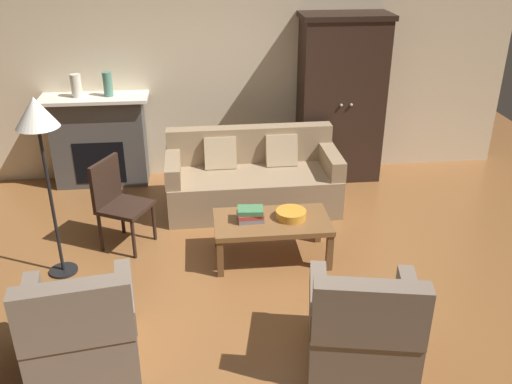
% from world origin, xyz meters
% --- Properties ---
extents(ground_plane, '(9.60, 9.60, 0.00)m').
position_xyz_m(ground_plane, '(0.00, 0.00, 0.00)').
color(ground_plane, brown).
extents(back_wall, '(7.20, 0.10, 2.80)m').
position_xyz_m(back_wall, '(0.00, 2.55, 1.40)').
color(back_wall, beige).
rests_on(back_wall, ground).
extents(fireplace, '(1.26, 0.48, 1.12)m').
position_xyz_m(fireplace, '(-1.55, 2.30, 0.57)').
color(fireplace, '#4C4947').
rests_on(fireplace, ground).
extents(armoire, '(1.06, 0.57, 2.03)m').
position_xyz_m(armoire, '(1.40, 2.22, 1.02)').
color(armoire, black).
rests_on(armoire, ground).
extents(couch, '(1.93, 0.87, 0.86)m').
position_xyz_m(couch, '(0.24, 1.48, 0.32)').
color(couch, '#937A5B').
rests_on(couch, ground).
extents(coffee_table, '(1.10, 0.60, 0.42)m').
position_xyz_m(coffee_table, '(0.31, 0.34, 0.37)').
color(coffee_table, brown).
rests_on(coffee_table, ground).
extents(fruit_bowl, '(0.29, 0.29, 0.08)m').
position_xyz_m(fruit_bowl, '(0.50, 0.36, 0.46)').
color(fruit_bowl, orange).
rests_on(fruit_bowl, coffee_table).
extents(book_stack, '(0.25, 0.19, 0.13)m').
position_xyz_m(book_stack, '(0.11, 0.35, 0.48)').
color(book_stack, gray).
rests_on(book_stack, coffee_table).
extents(mantel_vase_cream, '(0.12, 0.12, 0.27)m').
position_xyz_m(mantel_vase_cream, '(-1.73, 2.28, 1.25)').
color(mantel_vase_cream, beige).
rests_on(mantel_vase_cream, fireplace).
extents(mantel_vase_jade, '(0.11, 0.11, 0.28)m').
position_xyz_m(mantel_vase_jade, '(-1.37, 2.28, 1.26)').
color(mantel_vase_jade, slate).
rests_on(mantel_vase_jade, fireplace).
extents(armchair_near_left, '(0.87, 0.87, 0.88)m').
position_xyz_m(armchair_near_left, '(-1.24, -0.97, 0.32)').
color(armchair_near_left, '#756656').
rests_on(armchair_near_left, ground).
extents(armchair_near_right, '(0.90, 0.90, 0.88)m').
position_xyz_m(armchair_near_right, '(0.78, -1.17, 0.32)').
color(armchair_near_right, '#756656').
rests_on(armchair_near_right, ground).
extents(side_chair_wooden, '(0.59, 0.59, 0.90)m').
position_xyz_m(side_chair_wooden, '(-1.17, 0.77, 0.51)').
color(side_chair_wooden, black).
rests_on(side_chair_wooden, ground).
extents(floor_lamp, '(0.36, 0.36, 1.69)m').
position_xyz_m(floor_lamp, '(-1.66, 0.30, 1.46)').
color(floor_lamp, black).
rests_on(floor_lamp, ground).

